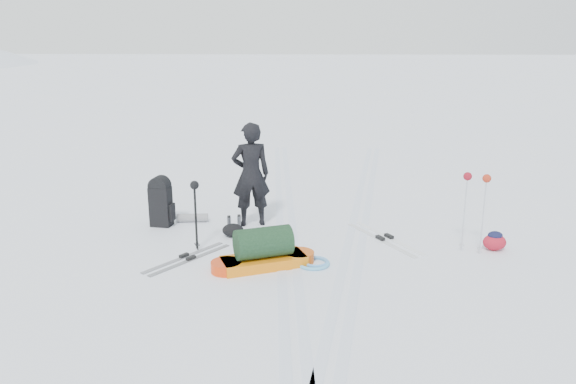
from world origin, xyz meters
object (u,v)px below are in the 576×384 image
at_px(pulk_sled, 263,252).
at_px(expedition_rucksack, 165,203).
at_px(skier, 251,175).
at_px(ski_poles_black, 195,194).

xyz_separation_m(pulk_sled, expedition_rucksack, (-2.05, 1.92, 0.20)).
xyz_separation_m(skier, pulk_sled, (0.40, -2.03, -0.75)).
height_order(pulk_sled, ski_poles_black, ski_poles_black).
distance_m(skier, pulk_sled, 2.20).
height_order(skier, pulk_sled, skier).
distance_m(pulk_sled, expedition_rucksack, 2.82).
bearing_deg(expedition_rucksack, ski_poles_black, -46.00).
height_order(expedition_rucksack, ski_poles_black, ski_poles_black).
bearing_deg(ski_poles_black, expedition_rucksack, 133.75).
bearing_deg(skier, pulk_sled, 86.01).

